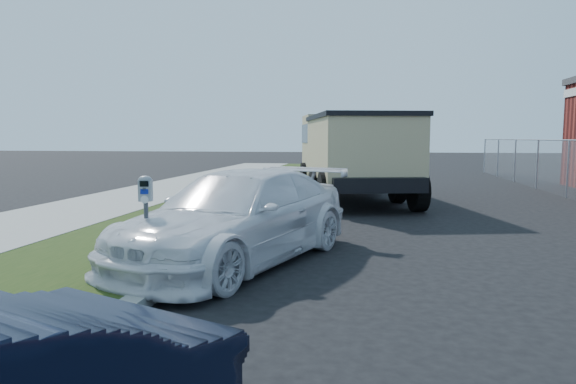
# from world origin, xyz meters

# --- Properties ---
(ground) EXTENTS (120.00, 120.00, 0.00)m
(ground) POSITION_xyz_m (0.00, 0.00, 0.00)
(ground) COLOR black
(ground) RESTS_ON ground
(streetside) EXTENTS (6.12, 50.00, 0.15)m
(streetside) POSITION_xyz_m (-5.57, 2.00, 0.07)
(streetside) COLOR gray
(streetside) RESTS_ON ground
(parking_meter) EXTENTS (0.19, 0.15, 1.27)m
(parking_meter) POSITION_xyz_m (-2.94, -0.98, 1.04)
(parking_meter) COLOR #3F4247
(parking_meter) RESTS_ON ground
(white_wagon) EXTENTS (3.41, 5.12, 1.38)m
(white_wagon) POSITION_xyz_m (-2.03, 0.33, 0.69)
(white_wagon) COLOR white
(white_wagon) RESTS_ON ground
(dump_truck) EXTENTS (3.99, 7.11, 2.63)m
(dump_truck) POSITION_xyz_m (-0.66, 8.55, 1.48)
(dump_truck) COLOR black
(dump_truck) RESTS_ON ground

